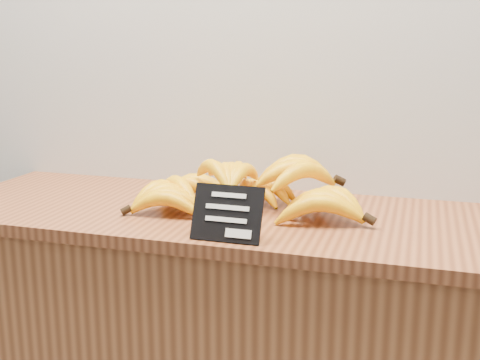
% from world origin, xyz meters
% --- Properties ---
extents(counter_top, '(1.57, 0.54, 0.03)m').
position_xyz_m(counter_top, '(0.12, 2.75, 0.92)').
color(counter_top, brown).
rests_on(counter_top, counter).
extents(chalkboard_sign, '(0.15, 0.05, 0.11)m').
position_xyz_m(chalkboard_sign, '(0.14, 2.53, 0.99)').
color(chalkboard_sign, black).
rests_on(chalkboard_sign, counter_top).
extents(banana_pile, '(0.59, 0.37, 0.13)m').
position_xyz_m(banana_pile, '(0.12, 2.76, 0.98)').
color(banana_pile, '#FFBC0A').
rests_on(banana_pile, counter_top).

